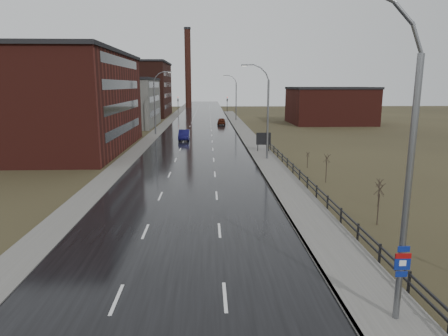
{
  "coord_description": "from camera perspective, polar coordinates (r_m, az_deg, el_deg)",
  "views": [
    {
      "loc": [
        1.63,
        -11.58,
        8.96
      ],
      "look_at": [
        2.79,
        16.96,
        3.0
      ],
      "focal_mm": 32.0,
      "sensor_mm": 36.0,
      "label": 1
    }
  ],
  "objects": [
    {
      "name": "billboard",
      "position": [
        54.04,
        5.66,
        4.1
      ],
      "size": [
        1.97,
        0.17,
        2.7
      ],
      "color": "black",
      "rests_on": "ground"
    },
    {
      "name": "warehouse_mid",
      "position": [
        91.78,
        -14.85,
        9.09
      ],
      "size": [
        16.32,
        20.4,
        10.5
      ],
      "color": "slate",
      "rests_on": "ground"
    },
    {
      "name": "curb_right",
      "position": [
        47.73,
        4.28,
        1.04
      ],
      "size": [
        0.16,
        180.0,
        0.18
      ],
      "primitive_type": "cube",
      "color": "slate",
      "rests_on": "ground"
    },
    {
      "name": "guardrail",
      "position": [
        32.2,
        13.41,
        -3.39
      ],
      "size": [
        0.1,
        53.05,
        1.1
      ],
      "color": "black",
      "rests_on": "ground"
    },
    {
      "name": "building_right",
      "position": [
        97.99,
        14.87,
        8.65
      ],
      "size": [
        18.36,
        16.32,
        8.5
      ],
      "color": "#471914",
      "rests_on": "ground"
    },
    {
      "name": "warehouse_far",
      "position": [
        122.1,
        -14.22,
        10.87
      ],
      "size": [
        26.52,
        24.48,
        15.5
      ],
      "color": "#331611",
      "rests_on": "ground"
    },
    {
      "name": "shrub_c",
      "position": [
        27.75,
        21.23,
        -4.64
      ],
      "size": [
        0.66,
        0.7,
        2.82
      ],
      "color": "#382D23",
      "rests_on": "ground"
    },
    {
      "name": "streetlight_right_far",
      "position": [
        101.86,
        1.57,
        10.03
      ],
      "size": [
        3.36,
        0.28,
        11.35
      ],
      "color": "slate",
      "rests_on": "ground"
    },
    {
      "name": "smokestack",
      "position": [
        161.89,
        -5.18,
        14.06
      ],
      "size": [
        2.7,
        2.7,
        30.7
      ],
      "color": "#331611",
      "rests_on": "ground"
    },
    {
      "name": "warehouse_near",
      "position": [
        60.98,
        -24.39,
        8.69
      ],
      "size": [
        22.44,
        28.56,
        13.5
      ],
      "color": "#471914",
      "rests_on": "ground"
    },
    {
      "name": "streetlight_left",
      "position": [
        74.24,
        -9.67,
        9.21
      ],
      "size": [
        3.36,
        0.28,
        11.35
      ],
      "color": "slate",
      "rests_on": "ground"
    },
    {
      "name": "car_far",
      "position": [
        92.02,
        -0.36,
        6.69
      ],
      "size": [
        2.12,
        4.68,
        1.56
      ],
      "primitive_type": "imported",
      "rotation": [
        0.0,
        0.0,
        3.08
      ],
      "color": "#46170B",
      "rests_on": "ground"
    },
    {
      "name": "streetlight_right_mid",
      "position": [
        48.18,
        5.94,
        8.01
      ],
      "size": [
        3.36,
        0.28,
        11.35
      ],
      "color": "slate",
      "rests_on": "ground"
    },
    {
      "name": "streetlight_main",
      "position": [
        15.48,
        23.97,
        -0.05
      ],
      "size": [
        3.91,
        0.29,
        12.11
      ],
      "color": "slate",
      "rests_on": "ground"
    },
    {
      "name": "road",
      "position": [
        72.16,
        -3.61,
        4.66
      ],
      "size": [
        14.0,
        300.0,
        0.06
      ],
      "primitive_type": "cube",
      "color": "black",
      "rests_on": "ground"
    },
    {
      "name": "sidewalk_right",
      "position": [
        47.93,
        6.08,
        1.05
      ],
      "size": [
        3.2,
        180.0,
        0.18
      ],
      "primitive_type": "cube",
      "color": "#595651",
      "rests_on": "ground"
    },
    {
      "name": "car_near",
      "position": [
        66.52,
        -5.71,
        4.7
      ],
      "size": [
        1.76,
        5.01,
        1.65
      ],
      "primitive_type": "imported",
      "rotation": [
        0.0,
        0.0,
        0.0
      ],
      "color": "#0D0C3E",
      "rests_on": "ground"
    },
    {
      "name": "sidewalk_left",
      "position": [
        72.8,
        -10.1,
        4.58
      ],
      "size": [
        2.4,
        260.0,
        0.12
      ],
      "primitive_type": "cube",
      "color": "#595651",
      "rests_on": "ground"
    },
    {
      "name": "shrub_e",
      "position": [
        38.26,
        14.43,
        0.07
      ],
      "size": [
        0.64,
        0.67,
        2.71
      ],
      "color": "#382D23",
      "rests_on": "ground"
    },
    {
      "name": "traffic_light_left",
      "position": [
        132.01,
        -6.6,
        9.82
      ],
      "size": [
        0.58,
        2.73,
        5.3
      ],
      "color": "black",
      "rests_on": "ground"
    },
    {
      "name": "shrub_d",
      "position": [
        31.92,
        21.27,
        -3.21
      ],
      "size": [
        0.51,
        0.54,
        2.16
      ],
      "color": "#382D23",
      "rests_on": "ground"
    },
    {
      "name": "traffic_light_right",
      "position": [
        131.81,
        0.46,
        9.89
      ],
      "size": [
        0.58,
        2.73,
        5.3
      ],
      "color": "black",
      "rests_on": "ground"
    },
    {
      "name": "shrub_f",
      "position": [
        44.82,
        11.85,
        1.2
      ],
      "size": [
        0.42,
        0.44,
        1.74
      ],
      "color": "#382D23",
      "rests_on": "ground"
    }
  ]
}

